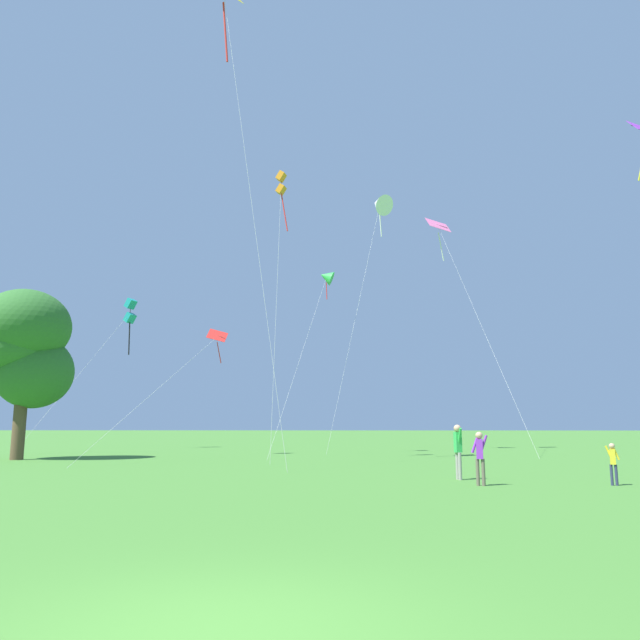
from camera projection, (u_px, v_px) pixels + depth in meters
The scene contains 12 objects.
ground_plane at pixel (216, 633), 5.20m from camera, with size 400.00×400.00×0.00m, color #427A2D.
kite_red_high at pixel (213, 342), 36.60m from camera, with size 4.20×11.63×7.57m.
kite_green_small at pixel (326, 277), 40.57m from camera, with size 3.26×8.71×12.02m.
kite_yellow_diamond at pixel (225, 11), 31.23m from camera, with size 5.01×5.68×24.64m.
kite_pink_low at pixel (441, 234), 45.54m from camera, with size 4.17×11.92×17.13m.
kite_white_distant at pixel (379, 204), 45.11m from camera, with size 4.89×7.32×18.75m.
kite_teal_box at pixel (130, 312), 47.27m from camera, with size 3.96×9.39×11.42m.
kite_orange_box at pixel (281, 186), 33.76m from camera, with size 0.74×4.36×15.58m.
person_far_back at pixel (480, 453), 17.96m from camera, with size 0.50×0.21×1.55m.
person_near_tree at pixel (458, 446), 19.93m from camera, with size 0.25×0.56×1.75m.
person_child_small at pixel (613, 460), 18.00m from camera, with size 0.39×0.18×1.21m.
tree_right_cluster at pixel (25, 347), 32.12m from camera, with size 4.98×4.88×8.79m.
Camera 1 is at (1.15, -5.52, 1.74)m, focal length 34.45 mm.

